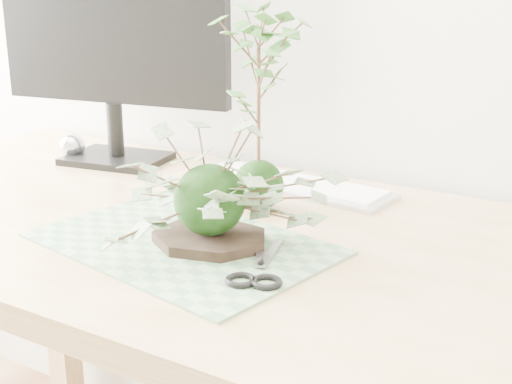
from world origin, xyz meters
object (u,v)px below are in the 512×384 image
desk (245,285)px  keyboard (292,184)px  maple_kokedama (259,61)px  ivy_kokedama (209,167)px  monitor (112,36)px

desk → keyboard: bearing=101.6°
maple_kokedama → desk: bearing=-70.0°
ivy_kokedama → monitor: (-0.43, 0.29, 0.13)m
keyboard → monitor: size_ratio=0.78×
ivy_kokedama → monitor: size_ratio=0.62×
monitor → desk: bearing=-36.1°
maple_kokedama → monitor: bearing=164.4°
desk → maple_kokedama: maple_kokedama is taller
ivy_kokedama → maple_kokedama: size_ratio=0.88×
keyboard → monitor: 0.46m
ivy_kokedama → maple_kokedama: maple_kokedama is taller
monitor → maple_kokedama: bearing=-25.7°
keyboard → monitor: bearing=-172.3°
desk → maple_kokedama: 0.35m
ivy_kokedama → keyboard: 0.33m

